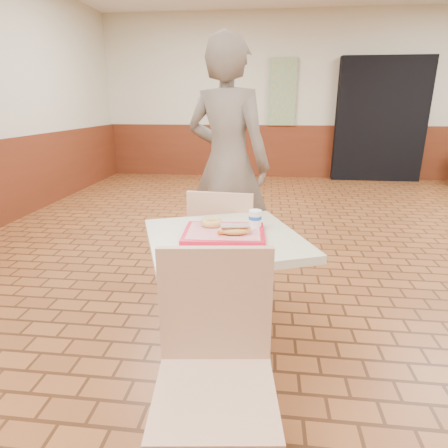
# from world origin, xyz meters

# --- Properties ---
(room_shell) EXTENTS (8.01, 10.01, 3.01)m
(room_shell) POSITION_xyz_m (0.00, 0.00, 1.50)
(room_shell) COLOR brown
(room_shell) RESTS_ON ground
(wainscot_band) EXTENTS (8.00, 10.00, 1.00)m
(wainscot_band) POSITION_xyz_m (0.00, 0.00, 0.50)
(wainscot_band) COLOR #582310
(wainscot_band) RESTS_ON ground
(corridor_doorway) EXTENTS (1.60, 0.22, 2.20)m
(corridor_doorway) POSITION_xyz_m (1.20, 4.88, 1.10)
(corridor_doorway) COLOR black
(corridor_doorway) RESTS_ON ground
(promo_poster) EXTENTS (0.50, 0.03, 1.20)m
(promo_poster) POSITION_xyz_m (-0.60, 4.94, 1.60)
(promo_poster) COLOR gray
(promo_poster) RESTS_ON wainscot_band
(main_table) EXTENTS (0.74, 0.74, 0.78)m
(main_table) POSITION_xyz_m (-1.04, -0.76, 0.52)
(main_table) COLOR beige
(main_table) RESTS_ON ground
(chair_main_front) EXTENTS (0.47, 0.47, 0.92)m
(chair_main_front) POSITION_xyz_m (-0.99, -1.40, 0.51)
(chair_main_front) COLOR tan
(chair_main_front) RESTS_ON ground
(chair_main_back) EXTENTS (0.45, 0.45, 0.89)m
(chair_main_back) POSITION_xyz_m (-1.11, -0.21, 0.50)
(chair_main_back) COLOR #D8A882
(chair_main_back) RESTS_ON ground
(customer) EXTENTS (0.81, 0.67, 1.89)m
(customer) POSITION_xyz_m (-1.15, 0.42, 0.95)
(customer) COLOR #6F6456
(customer) RESTS_ON ground
(serving_tray) EXTENTS (0.40, 0.31, 0.02)m
(serving_tray) POSITION_xyz_m (-1.04, -0.76, 0.79)
(serving_tray) COLOR red
(serving_tray) RESTS_ON main_table
(ring_donut) EXTENTS (0.12, 0.12, 0.04)m
(ring_donut) POSITION_xyz_m (-1.11, -0.69, 0.82)
(ring_donut) COLOR gold
(ring_donut) RESTS_ON serving_tray
(long_john_donut) EXTENTS (0.17, 0.11, 0.05)m
(long_john_donut) POSITION_xyz_m (-0.98, -0.81, 0.83)
(long_john_donut) COLOR gold
(long_john_donut) RESTS_ON serving_tray
(paper_cup) EXTENTS (0.07, 0.07, 0.08)m
(paper_cup) POSITION_xyz_m (-0.89, -0.66, 0.85)
(paper_cup) COLOR white
(paper_cup) RESTS_ON serving_tray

